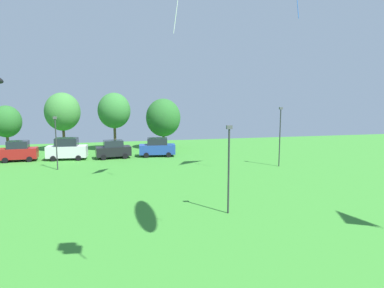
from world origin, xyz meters
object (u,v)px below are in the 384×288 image
parked_car_leftmost (18,151)px  treeline_tree_1 (6,122)px  treeline_tree_4 (163,118)px  light_post_2 (229,164)px  treeline_tree_2 (63,112)px  parked_car_second_from_left (67,149)px  treeline_tree_3 (114,111)px  parked_car_third_from_left (113,149)px  light_post_1 (280,133)px  parked_car_rightmost_in_row (157,147)px  light_post_0 (56,140)px

parked_car_leftmost → treeline_tree_1: 7.93m
treeline_tree_4 → light_post_2: bearing=-89.7°
treeline_tree_2 → treeline_tree_1: bearing=-179.8°
treeline_tree_1 → treeline_tree_4: size_ratio=0.88×
parked_car_leftmost → parked_car_second_from_left: parked_car_second_from_left is taller
treeline_tree_3 → treeline_tree_4: (6.80, 0.01, -1.06)m
parked_car_third_from_left → treeline_tree_1: size_ratio=0.68×
parked_car_third_from_left → treeline_tree_2: treeline_tree_2 is taller
parked_car_leftmost → treeline_tree_2: bearing=55.4°
treeline_tree_1 → light_post_1: bearing=-27.5°
parked_car_leftmost → treeline_tree_1: treeline_tree_1 is taller
light_post_2 → treeline_tree_2: bearing=115.3°
treeline_tree_2 → treeline_tree_3: bearing=-9.1°
parked_car_rightmost_in_row → treeline_tree_4: bearing=80.7°
parked_car_leftmost → parked_car_third_from_left: bearing=-5.7°
treeline_tree_3 → light_post_2: bearing=-76.1°
light_post_2 → treeline_tree_1: treeline_tree_1 is taller
parked_car_rightmost_in_row → treeline_tree_2: treeline_tree_2 is taller
parked_car_third_from_left → treeline_tree_4: treeline_tree_4 is taller
parked_car_leftmost → treeline_tree_3: (11.02, 5.65, 4.36)m
treeline_tree_2 → treeline_tree_3: treeline_tree_2 is taller
light_post_0 → light_post_2: size_ratio=0.96×
parked_car_third_from_left → treeline_tree_1: (-13.70, 7.24, 3.09)m
parked_car_rightmost_in_row → light_post_0: size_ratio=0.84×
parked_car_third_from_left → light_post_2: size_ratio=0.75×
light_post_0 → parked_car_rightmost_in_row: bearing=26.9°
light_post_2 → treeline_tree_4: treeline_tree_4 is taller
parked_car_third_from_left → parked_car_second_from_left: bearing=170.4°
treeline_tree_3 → parked_car_rightmost_in_row: bearing=-49.6°
treeline_tree_1 → treeline_tree_4: (20.76, -1.06, 0.29)m
treeline_tree_4 → light_post_0: bearing=-137.5°
parked_car_third_from_left → treeline_tree_2: bearing=125.5°
parked_car_second_from_left → parked_car_rightmost_in_row: bearing=3.4°
parked_car_leftmost → parked_car_third_from_left: (10.77, -0.52, -0.07)m
light_post_0 → treeline_tree_1: (-8.06, 12.71, 1.06)m
treeline_tree_2 → treeline_tree_4: 13.74m
light_post_1 → treeline_tree_4: size_ratio=0.89×
parked_car_leftmost → light_post_1: 29.85m
parked_car_second_from_left → treeline_tree_4: size_ratio=0.65×
parked_car_rightmost_in_row → light_post_2: light_post_2 is taller
parked_car_third_from_left → treeline_tree_3: bearing=80.8°
light_post_2 → treeline_tree_4: size_ratio=0.80×
light_post_1 → light_post_2: size_ratio=1.11×
parked_car_leftmost → light_post_0: light_post_0 is taller
treeline_tree_1 → treeline_tree_3: 14.06m
parked_car_leftmost → treeline_tree_3: 13.13m
parked_car_leftmost → treeline_tree_4: 18.99m
parked_car_third_from_left → light_post_1: bearing=-34.0°
treeline_tree_4 → parked_car_rightmost_in_row: bearing=-105.4°
parked_car_third_from_left → treeline_tree_4: bearing=34.4°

